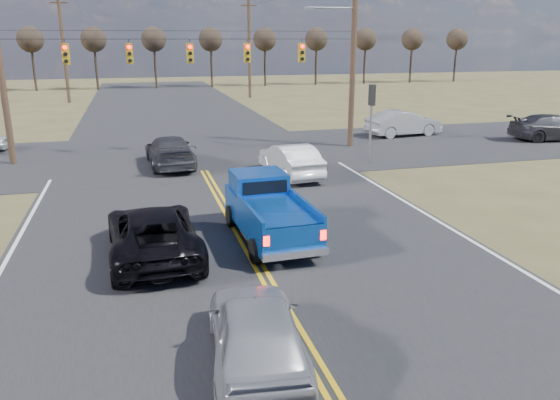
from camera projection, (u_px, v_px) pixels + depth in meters
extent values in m
plane|color=brown|center=(281.00, 306.00, 12.82)|extent=(160.00, 160.00, 0.00)
cube|color=#28282B|center=(217.00, 194.00, 22.08)|extent=(14.00, 120.00, 0.02)
cube|color=#28282B|center=(195.00, 155.00, 29.48)|extent=(120.00, 12.00, 0.02)
cylinder|color=#473323|center=(353.00, 58.00, 30.29)|extent=(0.32, 0.32, 10.00)
cylinder|color=black|center=(189.00, 39.00, 27.77)|extent=(18.00, 0.02, 0.02)
cylinder|color=black|center=(189.00, 31.00, 27.66)|extent=(18.00, 0.02, 0.02)
cube|color=#B28C14|center=(66.00, 54.00, 26.48)|extent=(0.34, 0.24, 1.00)
cylinder|color=#FF0C05|center=(65.00, 47.00, 26.26)|extent=(0.20, 0.06, 0.20)
cylinder|color=black|center=(65.00, 54.00, 26.35)|extent=(0.20, 0.06, 0.20)
cylinder|color=black|center=(66.00, 61.00, 26.45)|extent=(0.20, 0.06, 0.20)
cube|color=black|center=(64.00, 45.00, 26.20)|extent=(0.24, 0.14, 0.03)
cube|color=#B28C14|center=(130.00, 54.00, 27.23)|extent=(0.34, 0.24, 1.00)
cylinder|color=#FF0C05|center=(129.00, 47.00, 27.00)|extent=(0.20, 0.06, 0.20)
cylinder|color=black|center=(130.00, 54.00, 27.10)|extent=(0.20, 0.06, 0.20)
cylinder|color=black|center=(130.00, 61.00, 27.19)|extent=(0.20, 0.06, 0.20)
cube|color=black|center=(129.00, 45.00, 26.94)|extent=(0.24, 0.14, 0.03)
cube|color=#B28C14|center=(190.00, 53.00, 27.97)|extent=(0.34, 0.24, 1.00)
cylinder|color=#FF0C05|center=(190.00, 47.00, 27.75)|extent=(0.20, 0.06, 0.20)
cylinder|color=black|center=(190.00, 53.00, 27.84)|extent=(0.20, 0.06, 0.20)
cylinder|color=black|center=(191.00, 60.00, 27.94)|extent=(0.20, 0.06, 0.20)
cube|color=black|center=(190.00, 44.00, 27.69)|extent=(0.24, 0.14, 0.03)
cube|color=#B28C14|center=(247.00, 53.00, 28.71)|extent=(0.34, 0.24, 1.00)
cylinder|color=#FF0C05|center=(248.00, 46.00, 28.49)|extent=(0.20, 0.06, 0.20)
cylinder|color=black|center=(248.00, 53.00, 28.58)|extent=(0.20, 0.06, 0.20)
cylinder|color=black|center=(248.00, 59.00, 28.68)|extent=(0.20, 0.06, 0.20)
cube|color=black|center=(248.00, 44.00, 28.43)|extent=(0.24, 0.14, 0.03)
cube|color=#B28C14|center=(302.00, 52.00, 29.46)|extent=(0.34, 0.24, 1.00)
cylinder|color=#FF0C05|center=(302.00, 46.00, 29.23)|extent=(0.20, 0.06, 0.20)
cylinder|color=black|center=(302.00, 53.00, 29.33)|extent=(0.20, 0.06, 0.20)
cylinder|color=black|center=(302.00, 59.00, 29.42)|extent=(0.20, 0.06, 0.20)
cube|color=black|center=(303.00, 44.00, 29.18)|extent=(0.24, 0.14, 0.03)
cylinder|color=slate|center=(370.00, 132.00, 26.89)|extent=(0.12, 0.12, 3.20)
cube|color=black|center=(372.00, 95.00, 26.38)|extent=(0.24, 0.34, 1.00)
cylinder|color=slate|center=(331.00, 8.00, 29.20)|extent=(2.80, 0.10, 0.10)
cube|color=slate|center=(308.00, 9.00, 28.89)|extent=(0.55, 0.22, 0.14)
cylinder|color=#473323|center=(64.00, 50.00, 51.75)|extent=(0.32, 0.32, 10.00)
cube|color=#473323|center=(59.00, 3.00, 50.55)|extent=(1.60, 0.12, 0.12)
cylinder|color=#473323|center=(249.00, 49.00, 56.21)|extent=(0.32, 0.32, 10.00)
cube|color=#473323|center=(249.00, 5.00, 55.01)|extent=(1.60, 0.12, 0.12)
cylinder|color=#33261C|center=(34.00, 67.00, 64.12)|extent=(0.28, 0.28, 5.50)
sphere|color=#2D231C|center=(30.00, 39.00, 63.22)|extent=(3.00, 3.00, 3.00)
cylinder|color=#33261C|center=(96.00, 66.00, 65.85)|extent=(0.28, 0.28, 5.50)
sphere|color=#2D231C|center=(94.00, 39.00, 64.95)|extent=(3.00, 3.00, 3.00)
cylinder|color=#33261C|center=(155.00, 66.00, 67.59)|extent=(0.28, 0.28, 5.50)
sphere|color=#2D231C|center=(154.00, 39.00, 66.69)|extent=(3.00, 3.00, 3.00)
cylinder|color=#33261C|center=(211.00, 65.00, 69.32)|extent=(0.28, 0.28, 5.50)
sphere|color=#2D231C|center=(211.00, 39.00, 68.42)|extent=(3.00, 3.00, 3.00)
cylinder|color=#33261C|center=(265.00, 64.00, 71.05)|extent=(0.28, 0.28, 5.50)
sphere|color=#2D231C|center=(265.00, 39.00, 70.16)|extent=(3.00, 3.00, 3.00)
cylinder|color=#33261C|center=(316.00, 64.00, 72.79)|extent=(0.28, 0.28, 5.50)
sphere|color=#2D231C|center=(316.00, 39.00, 71.89)|extent=(3.00, 3.00, 3.00)
cylinder|color=#33261C|center=(364.00, 63.00, 74.52)|extent=(0.28, 0.28, 5.50)
sphere|color=#2D231C|center=(366.00, 39.00, 73.63)|extent=(3.00, 3.00, 3.00)
cylinder|color=#33261C|center=(411.00, 63.00, 76.26)|extent=(0.28, 0.28, 5.50)
sphere|color=#2D231C|center=(412.00, 39.00, 75.36)|extent=(3.00, 3.00, 3.00)
cylinder|color=#33261C|center=(455.00, 62.00, 77.99)|extent=(0.28, 0.28, 5.50)
sphere|color=#2D231C|center=(457.00, 39.00, 77.09)|extent=(3.00, 3.00, 3.00)
cylinder|color=black|center=(256.00, 251.00, 15.17)|extent=(0.31, 0.73, 0.72)
cylinder|color=black|center=(314.00, 244.00, 15.65)|extent=(0.31, 0.73, 0.72)
cylinder|color=black|center=(232.00, 216.00, 18.16)|extent=(0.31, 0.73, 0.72)
cylinder|color=black|center=(281.00, 211.00, 18.64)|extent=(0.31, 0.73, 0.72)
cube|color=#0F4BAC|center=(270.00, 215.00, 16.78)|extent=(1.98, 4.95, 0.91)
cube|color=#0F4BAC|center=(259.00, 182.00, 17.77)|extent=(1.73, 1.60, 0.65)
cube|color=black|center=(265.00, 187.00, 17.08)|extent=(1.45, 0.10, 0.41)
cube|color=#0F4BAC|center=(250.00, 210.00, 15.51)|extent=(0.19, 2.99, 0.18)
cube|color=#0F4BAC|center=(307.00, 205.00, 15.99)|extent=(0.19, 2.99, 0.18)
cube|color=#0F4BAC|center=(295.00, 236.00, 14.50)|extent=(1.81, 0.14, 0.54)
cube|color=silver|center=(295.00, 254.00, 14.58)|extent=(1.86, 0.23, 0.20)
cube|color=#FF0C05|center=(266.00, 241.00, 14.26)|extent=(0.16, 0.06, 0.27)
cube|color=#FF0C05|center=(323.00, 235.00, 14.70)|extent=(0.16, 0.06, 0.27)
imported|color=#A1A2A9|center=(257.00, 332.00, 10.25)|extent=(2.21, 4.50, 1.47)
imported|color=black|center=(153.00, 232.00, 15.54)|extent=(2.64, 5.36, 1.46)
imported|color=silver|center=(290.00, 160.00, 24.65)|extent=(1.98, 4.67, 1.50)
imported|color=#36363B|center=(170.00, 151.00, 26.60)|extent=(2.36, 5.23, 1.49)
imported|color=#A2A4AA|center=(403.00, 123.00, 34.94)|extent=(2.30, 5.05, 1.60)
imported|color=#2D2D32|center=(555.00, 128.00, 33.37)|extent=(3.10, 5.71, 1.57)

